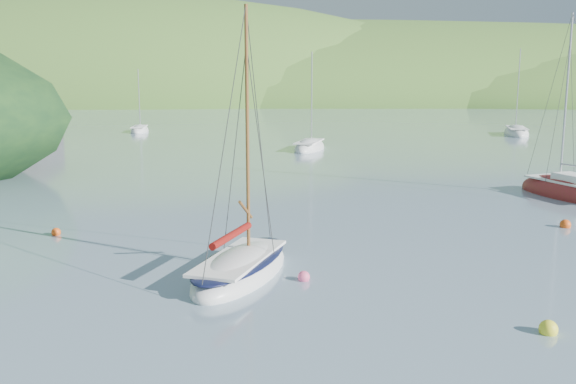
{
  "coord_description": "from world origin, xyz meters",
  "views": [
    {
      "loc": [
        -1.42,
        -17.38,
        6.63
      ],
      "look_at": [
        -1.8,
        8.0,
        2.03
      ],
      "focal_mm": 40.0,
      "sensor_mm": 36.0,
      "label": 1
    }
  ],
  "objects_px": {
    "sloop_red": "(571,194)",
    "distant_sloop_c": "(140,131)",
    "distant_sloop_b": "(516,133)",
    "distant_sloop_a": "(309,148)",
    "daysailer_white": "(241,269)"
  },
  "relations": [
    {
      "from": "sloop_red",
      "to": "distant_sloop_b",
      "type": "height_order",
      "value": "sloop_red"
    },
    {
      "from": "sloop_red",
      "to": "distant_sloop_c",
      "type": "xyz_separation_m",
      "value": [
        -34.21,
        41.73,
        -0.06
      ]
    },
    {
      "from": "distant_sloop_a",
      "to": "sloop_red",
      "type": "bearing_deg",
      "value": -44.86
    },
    {
      "from": "daysailer_white",
      "to": "distant_sloop_a",
      "type": "height_order",
      "value": "daysailer_white"
    },
    {
      "from": "daysailer_white",
      "to": "distant_sloop_c",
      "type": "distance_m",
      "value": 58.7
    },
    {
      "from": "daysailer_white",
      "to": "distant_sloop_c",
      "type": "bearing_deg",
      "value": 123.96
    },
    {
      "from": "daysailer_white",
      "to": "distant_sloop_a",
      "type": "bearing_deg",
      "value": 102.44
    },
    {
      "from": "distant_sloop_b",
      "to": "distant_sloop_a",
      "type": "bearing_deg",
      "value": -135.37
    },
    {
      "from": "daysailer_white",
      "to": "sloop_red",
      "type": "xyz_separation_m",
      "value": [
        17.09,
        14.41,
        -0.01
      ]
    },
    {
      "from": "sloop_red",
      "to": "daysailer_white",
      "type": "bearing_deg",
      "value": -161.22
    },
    {
      "from": "sloop_red",
      "to": "distant_sloop_c",
      "type": "relative_size",
      "value": 1.34
    },
    {
      "from": "daysailer_white",
      "to": "distant_sloop_c",
      "type": "relative_size",
      "value": 1.18
    },
    {
      "from": "distant_sloop_c",
      "to": "sloop_red",
      "type": "bearing_deg",
      "value": -56.66
    },
    {
      "from": "sloop_red",
      "to": "distant_sloop_c",
      "type": "distance_m",
      "value": 53.96
    },
    {
      "from": "sloop_red",
      "to": "distant_sloop_a",
      "type": "height_order",
      "value": "sloop_red"
    }
  ]
}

